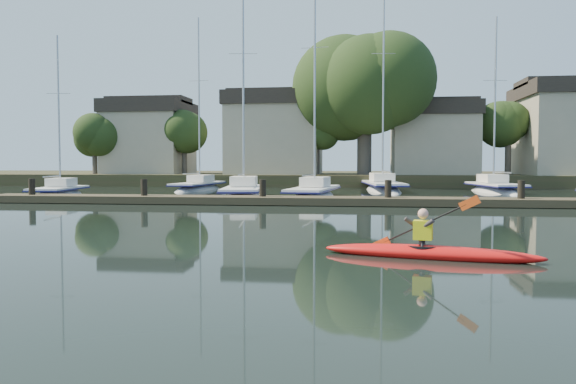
# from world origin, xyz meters

# --- Properties ---
(ground) EXTENTS (160.00, 160.00, 0.00)m
(ground) POSITION_xyz_m (0.00, 0.00, 0.00)
(ground) COLOR black
(ground) RESTS_ON ground
(kayak) EXTENTS (4.59, 1.58, 1.46)m
(kayak) POSITION_xyz_m (3.15, -0.72, 0.18)
(kayak) COLOR red
(kayak) RESTS_ON ground
(dock) EXTENTS (34.00, 2.00, 1.80)m
(dock) POSITION_xyz_m (0.00, 14.00, 0.20)
(dock) COLOR #463C28
(dock) RESTS_ON ground
(sailboat_0) EXTENTS (2.94, 7.00, 10.76)m
(sailboat_0) POSITION_xyz_m (-16.24, 18.79, -0.18)
(sailboat_0) COLOR silver
(sailboat_0) RESTS_ON ground
(sailboat_1) EXTENTS (3.24, 8.90, 14.22)m
(sailboat_1) POSITION_xyz_m (-4.96, 18.74, -0.19)
(sailboat_1) COLOR silver
(sailboat_1) RESTS_ON ground
(sailboat_2) EXTENTS (3.00, 9.07, 14.74)m
(sailboat_2) POSITION_xyz_m (-0.96, 19.25, -0.18)
(sailboat_2) COLOR silver
(sailboat_2) RESTS_ON ground
(sailboat_5) EXTENTS (2.69, 8.46, 13.78)m
(sailboat_5) POSITION_xyz_m (-10.11, 27.22, -0.17)
(sailboat_5) COLOR silver
(sailboat_5) RESTS_ON ground
(sailboat_6) EXTENTS (3.27, 10.69, 16.73)m
(sailboat_6) POSITION_xyz_m (3.29, 27.77, -0.19)
(sailboat_6) COLOR silver
(sailboat_6) RESTS_ON ground
(sailboat_7) EXTENTS (3.18, 8.38, 13.17)m
(sailboat_7) POSITION_xyz_m (10.74, 26.77, -0.20)
(sailboat_7) COLOR silver
(sailboat_7) RESTS_ON ground
(shore) EXTENTS (90.00, 25.25, 12.75)m
(shore) POSITION_xyz_m (1.61, 40.29, 3.23)
(shore) COLOR #2D341A
(shore) RESTS_ON ground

